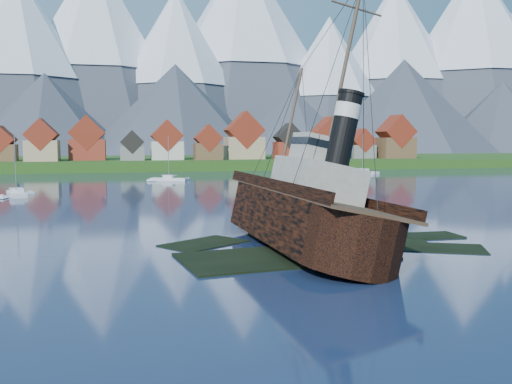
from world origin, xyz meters
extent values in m
plane|color=#192848|center=(0.00, 0.00, 0.00)|extent=(1400.00, 1400.00, 0.00)
cube|color=black|center=(-3.00, -2.00, -0.32)|extent=(19.08, 11.42, 1.00)
cube|color=black|center=(6.00, 4.00, -0.38)|extent=(15.15, 9.76, 1.00)
cube|color=black|center=(2.00, 9.00, -0.28)|extent=(11.45, 9.06, 1.00)
cube|color=black|center=(12.00, -1.00, -0.42)|extent=(10.27, 8.34, 1.00)
cube|color=black|center=(-9.00, 6.00, -0.40)|extent=(9.42, 8.68, 1.00)
cube|color=black|center=(15.00, 5.00, -0.35)|extent=(6.00, 4.00, 1.00)
cube|color=#284C15|center=(0.00, 170.00, 0.00)|extent=(600.00, 80.00, 3.20)
cube|color=#3F3D38|center=(0.00, 132.00, 0.00)|extent=(600.00, 2.50, 2.00)
cube|color=brown|center=(-56.00, 153.00, 5.75)|extent=(9.00, 8.00, 5.50)
cube|color=maroon|center=(-56.00, 153.00, 10.12)|extent=(9.16, 8.16, 9.16)
cube|color=tan|center=(-43.00, 150.00, 6.40)|extent=(10.50, 9.00, 6.80)
cube|color=maroon|center=(-43.00, 150.00, 11.69)|extent=(10.69, 9.18, 10.69)
cube|color=maroon|center=(-29.00, 156.00, 6.60)|extent=(12.00, 8.50, 7.20)
cube|color=maroon|center=(-29.00, 156.00, 12.36)|extent=(12.22, 8.67, 12.22)
cube|color=slate|center=(-14.00, 151.00, 5.40)|extent=(8.00, 7.00, 4.80)
cube|color=black|center=(-14.00, 151.00, 9.24)|extent=(8.15, 7.14, 8.15)
cube|color=beige|center=(-2.00, 154.00, 6.20)|extent=(11.00, 9.50, 6.40)
cube|color=maroon|center=(-2.00, 154.00, 11.38)|extent=(11.20, 9.69, 11.20)
cube|color=brown|center=(12.00, 150.00, 5.90)|extent=(9.50, 8.00, 5.80)
cube|color=maroon|center=(12.00, 150.00, 10.51)|extent=(9.67, 8.16, 9.67)
cube|color=tan|center=(26.00, 155.00, 7.00)|extent=(13.50, 10.00, 8.00)
cube|color=maroon|center=(26.00, 155.00, 13.43)|extent=(13.75, 10.20, 13.75)
cube|color=maroon|center=(42.00, 152.00, 6.10)|extent=(10.00, 8.50, 6.20)
cube|color=black|center=(42.00, 152.00, 11.00)|extent=(10.18, 8.67, 10.18)
cube|color=beige|center=(56.00, 149.00, 6.75)|extent=(11.50, 9.00, 7.50)
cube|color=maroon|center=(56.00, 149.00, 12.57)|extent=(11.71, 9.18, 11.71)
cube|color=slate|center=(71.00, 153.00, 5.50)|extent=(9.00, 7.50, 5.00)
cube|color=maroon|center=(71.00, 153.00, 9.62)|extent=(9.16, 7.65, 9.16)
cube|color=brown|center=(84.00, 151.00, 6.90)|extent=(12.50, 10.00, 7.80)
cube|color=maroon|center=(84.00, 151.00, 13.05)|extent=(12.73, 10.20, 12.73)
cone|color=#2D333D|center=(-100.00, 455.00, 73.00)|extent=(180.00, 180.00, 150.00)
cone|color=white|center=(-100.00, 455.00, 103.00)|extent=(111.60, 111.60, 90.00)
cone|color=#2D333D|center=(-40.00, 495.00, 88.00)|extent=(210.00, 210.00, 180.00)
cone|color=white|center=(-40.00, 495.00, 124.00)|extent=(130.20, 130.20, 108.00)
cone|color=#2D333D|center=(30.00, 470.00, 70.50)|extent=(170.00, 170.00, 145.00)
cone|color=white|center=(30.00, 470.00, 99.50)|extent=(105.40, 105.40, 87.00)
cone|color=#2D333D|center=(100.00, 515.00, 98.00)|extent=(240.00, 240.00, 200.00)
cone|color=white|center=(100.00, 515.00, 138.00)|extent=(148.80, 148.80, 120.00)
cone|color=#2D333D|center=(170.00, 460.00, 60.50)|extent=(150.00, 150.00, 125.00)
cone|color=white|center=(170.00, 460.00, 85.50)|extent=(93.00, 93.00, 75.00)
cone|color=#2D333D|center=(250.00, 490.00, 83.00)|extent=(200.00, 200.00, 170.00)
cone|color=white|center=(250.00, 490.00, 117.00)|extent=(124.00, 124.00, 102.00)
cone|color=#2D333D|center=(330.00, 475.00, 93.00)|extent=(230.00, 230.00, 190.00)
cone|color=white|center=(330.00, 475.00, 131.00)|extent=(142.60, 142.60, 114.00)
cone|color=#2D333D|center=(-70.00, 374.00, 27.00)|extent=(120.00, 120.00, 58.00)
cone|color=#2D333D|center=(20.00, 369.00, 31.00)|extent=(136.00, 136.00, 66.00)
cone|color=#2D333D|center=(110.00, 373.00, 23.00)|extent=(110.00, 110.00, 50.00)
cone|color=#2D333D|center=(200.00, 370.00, 35.50)|extent=(150.00, 150.00, 75.00)
cone|color=#2D333D|center=(290.00, 371.00, 28.00)|extent=(124.00, 124.00, 60.00)
cube|color=black|center=(-0.60, 2.52, 2.48)|extent=(7.77, 22.39, 4.66)
cone|color=black|center=(-0.60, 17.05, 2.48)|extent=(7.77, 7.77, 7.77)
cylinder|color=black|center=(-0.60, -8.67, 2.48)|extent=(7.77, 7.77, 4.66)
cube|color=#4C3826|center=(-0.60, 2.52, 4.93)|extent=(7.62, 29.54, 0.28)
cube|color=black|center=(-4.33, 2.52, 5.42)|extent=(0.22, 28.61, 1.00)
cube|color=black|center=(3.13, 2.52, 5.42)|extent=(0.22, 28.61, 1.00)
cube|color=#ADA89E|center=(-0.60, 0.85, 6.59)|extent=(5.77, 9.44, 3.33)
cube|color=#ADA89E|center=(-0.60, 1.97, 9.48)|extent=(4.00, 4.44, 2.44)
cylinder|color=black|center=(-0.60, -2.81, 11.37)|extent=(2.11, 2.11, 6.22)
cylinder|color=silver|center=(-0.60, -2.81, 12.92)|extent=(2.22, 2.22, 1.22)
cylinder|color=#473828|center=(-0.60, 11.40, 11.70)|extent=(0.31, 0.31, 13.33)
cylinder|color=#473828|center=(-0.60, -0.26, 17.92)|extent=(0.36, 0.36, 14.44)
cube|color=silver|center=(-5.99, 92.44, 0.10)|extent=(9.15, 5.80, 1.20)
cube|color=silver|center=(-5.99, 92.44, 1.05)|extent=(3.12, 2.86, 0.70)
cylinder|color=gray|center=(-5.99, 92.44, 5.92)|extent=(0.14, 0.14, 10.43)
cube|color=silver|center=(30.43, 70.12, 0.09)|extent=(6.17, 7.36, 1.09)
cube|color=silver|center=(30.43, 70.12, 0.96)|extent=(2.66, 2.75, 0.64)
cylinder|color=gray|center=(30.43, 70.12, 5.37)|extent=(0.13, 0.13, 9.46)
cube|color=silver|center=(52.60, 109.40, 0.11)|extent=(6.78, 11.05, 1.30)
cube|color=silver|center=(52.60, 109.40, 1.14)|extent=(3.39, 3.74, 0.76)
cylinder|color=gray|center=(52.60, 109.40, 6.41)|extent=(0.15, 0.15, 11.29)
cube|color=silver|center=(-35.70, 60.76, 0.10)|extent=(5.21, 10.54, 1.21)
cube|color=silver|center=(-35.70, 60.76, 1.06)|extent=(2.94, 3.36, 0.70)
cylinder|color=gray|center=(-35.70, 60.76, 5.94)|extent=(0.14, 0.14, 10.47)
camera|label=1|loc=(-16.36, -48.90, 10.24)|focal=40.00mm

